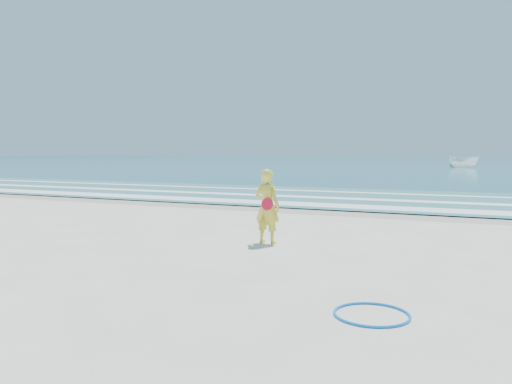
% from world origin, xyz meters
% --- Properties ---
extents(ground, '(400.00, 400.00, 0.00)m').
position_xyz_m(ground, '(0.00, 0.00, 0.00)').
color(ground, silver).
rests_on(ground, ground).
extents(wet_sand, '(400.00, 2.40, 0.00)m').
position_xyz_m(wet_sand, '(0.00, 9.00, 0.00)').
color(wet_sand, '#B2A893').
rests_on(wet_sand, ground).
extents(ocean, '(400.00, 190.00, 0.04)m').
position_xyz_m(ocean, '(0.00, 105.00, 0.02)').
color(ocean, '#19727F').
rests_on(ocean, ground).
extents(shallow, '(400.00, 10.00, 0.01)m').
position_xyz_m(shallow, '(0.00, 14.00, 0.04)').
color(shallow, '#59B7AD').
rests_on(shallow, ocean).
extents(foam_near, '(400.00, 1.40, 0.01)m').
position_xyz_m(foam_near, '(0.00, 10.30, 0.05)').
color(foam_near, white).
rests_on(foam_near, shallow).
extents(foam_mid, '(400.00, 0.90, 0.01)m').
position_xyz_m(foam_mid, '(0.00, 13.20, 0.05)').
color(foam_mid, white).
rests_on(foam_mid, shallow).
extents(foam_far, '(400.00, 0.60, 0.01)m').
position_xyz_m(foam_far, '(0.00, 16.50, 0.05)').
color(foam_far, white).
rests_on(foam_far, shallow).
extents(hoop, '(1.01, 1.01, 0.03)m').
position_xyz_m(hoop, '(3.89, -1.34, 0.02)').
color(hoop, blue).
rests_on(hoop, ground).
extents(boat, '(4.29, 2.81, 1.55)m').
position_xyz_m(boat, '(2.55, 60.91, 0.81)').
color(boat, white).
rests_on(boat, ocean).
extents(woman, '(0.65, 0.47, 1.64)m').
position_xyz_m(woman, '(0.79, 2.59, 0.82)').
color(woman, yellow).
rests_on(woman, ground).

